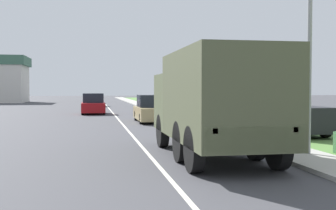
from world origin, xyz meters
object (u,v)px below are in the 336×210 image
at_px(car_third_ahead, 95,101).
at_px(lamp_post, 304,10).
at_px(car_nearest_ahead, 152,110).
at_px(pickup_truck, 287,115).
at_px(car_second_ahead, 93,105).
at_px(military_truck, 213,100).

height_order(car_third_ahead, lamp_post, lamp_post).
bearing_deg(car_nearest_ahead, pickup_truck, -57.32).
bearing_deg(car_second_ahead, lamp_post, -75.41).
height_order(car_second_ahead, lamp_post, lamp_post).
distance_m(military_truck, car_third_ahead, 39.61).
relative_size(car_nearest_ahead, car_third_ahead, 1.00).
xyz_separation_m(military_truck, lamp_post, (2.70, -0.42, 2.72)).
relative_size(car_nearest_ahead, lamp_post, 0.64).
bearing_deg(pickup_truck, car_second_ahead, 116.87).
bearing_deg(car_nearest_ahead, lamp_post, -79.96).
bearing_deg(car_third_ahead, car_second_ahead, -90.96).
xyz_separation_m(car_nearest_ahead, car_third_ahead, (-3.39, 25.29, -0.12)).
bearing_deg(pickup_truck, military_truck, -131.42).
bearing_deg(military_truck, car_third_ahead, 94.74).
bearing_deg(lamp_post, car_nearest_ahead, 100.04).
relative_size(pickup_truck, lamp_post, 0.69).
bearing_deg(pickup_truck, car_third_ahead, 104.43).
distance_m(military_truck, pickup_truck, 8.10).
distance_m(military_truck, lamp_post, 3.85).
xyz_separation_m(military_truck, car_nearest_ahead, (0.12, 14.17, -1.00)).
relative_size(car_second_ahead, lamp_post, 0.53).
bearing_deg(lamp_post, military_truck, 171.23).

